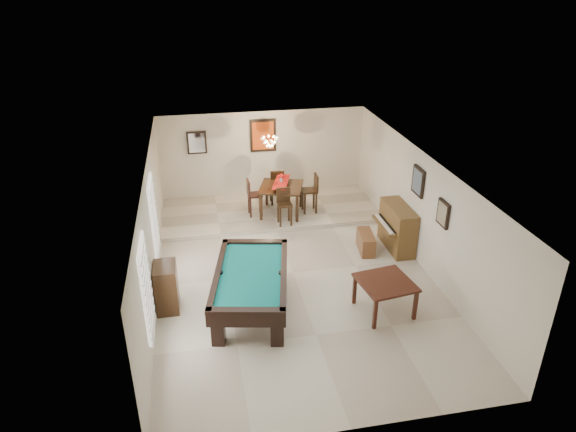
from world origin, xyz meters
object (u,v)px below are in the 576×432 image
object	(u,v)px
dining_table	(281,198)
upright_piano	(392,228)
dining_chair_north	(277,186)
pool_table	(251,292)
flower_vase	(281,178)
dining_chair_south	(285,207)
dining_chair_west	(255,197)
piano_bench	(366,242)
apothecary_chest	(166,287)
square_table	(384,296)
dining_chair_east	(309,193)
chandelier	(270,138)

from	to	relation	value
dining_table	upright_piano	bearing A→B (deg)	-43.60
dining_table	dining_chair_north	distance (m)	0.71
pool_table	upright_piano	size ratio (longest dim) A/B	1.95
dining_table	flower_vase	world-z (taller)	flower_vase
pool_table	dining_chair_south	size ratio (longest dim) A/B	2.65
dining_chair_south	dining_chair_west	size ratio (longest dim) A/B	0.95
dining_chair_south	dining_chair_west	world-z (taller)	dining_chair_west
dining_chair_north	dining_chair_west	distance (m)	0.98
piano_bench	upright_piano	bearing A→B (deg)	1.14
dining_chair_west	flower_vase	bearing A→B (deg)	-94.72
piano_bench	apothecary_chest	bearing A→B (deg)	-162.33
dining_chair_north	dining_chair_west	world-z (taller)	dining_chair_north
pool_table	dining_table	distance (m)	4.36
square_table	dining_chair_north	distance (m)	5.54
upright_piano	dining_chair_east	xyz separation A→B (m)	(-1.57, 2.21, 0.11)
piano_bench	chandelier	size ratio (longest dim) A/B	1.40
square_table	piano_bench	distance (m)	2.46
dining_chair_west	chandelier	bearing A→B (deg)	-63.85
dining_chair_north	chandelier	distance (m)	1.64
dining_chair_north	dining_chair_west	xyz separation A→B (m)	(-0.71, -0.68, -0.00)
dining_chair_north	apothecary_chest	bearing A→B (deg)	57.71
apothecary_chest	dining_chair_east	xyz separation A→B (m)	(3.80, 3.72, 0.17)
pool_table	chandelier	world-z (taller)	chandelier
square_table	upright_piano	bearing A→B (deg)	65.78
dining_chair_west	dining_chair_east	world-z (taller)	dining_chair_east
square_table	flower_vase	distance (m)	4.91
flower_vase	piano_bench	bearing A→B (deg)	-53.07
dining_table	dining_chair_west	distance (m)	0.73
piano_bench	dining_chair_west	world-z (taller)	dining_chair_west
apothecary_chest	dining_chair_east	world-z (taller)	dining_chair_east
apothecary_chest	chandelier	bearing A→B (deg)	55.66
dining_chair_north	dining_chair_east	xyz separation A→B (m)	(0.80, -0.75, 0.02)
pool_table	apothecary_chest	bearing A→B (deg)	178.11
apothecary_chest	square_table	bearing A→B (deg)	-12.15
apothecary_chest	chandelier	xyz separation A→B (m)	(2.76, 4.04, 1.70)
apothecary_chest	flower_vase	bearing A→B (deg)	51.24
flower_vase	dining_chair_west	distance (m)	0.90
square_table	dining_chair_east	distance (m)	4.68
dining_table	dining_chair_south	xyz separation A→B (m)	(-0.03, -0.68, 0.03)
upright_piano	dining_chair_west	world-z (taller)	dining_chair_west
dining_table	dining_chair_west	size ratio (longest dim) A/B	1.09
square_table	flower_vase	world-z (taller)	flower_vase
piano_bench	dining_table	size ratio (longest dim) A/B	0.75
flower_vase	pool_table	bearing A→B (deg)	-108.03
dining_table	flower_vase	distance (m)	0.58
apothecary_chest	dining_table	bearing A→B (deg)	51.24
upright_piano	dining_chair_east	distance (m)	2.71
piano_bench	dining_table	world-z (taller)	dining_table
dining_chair_east	pool_table	bearing A→B (deg)	-26.60
dining_table	chandelier	bearing A→B (deg)	131.74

